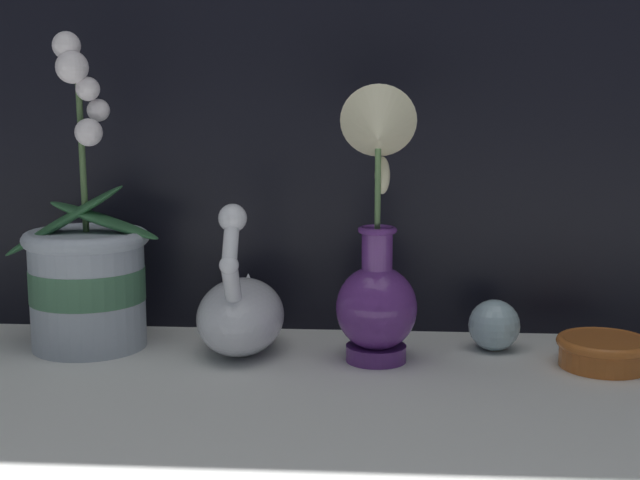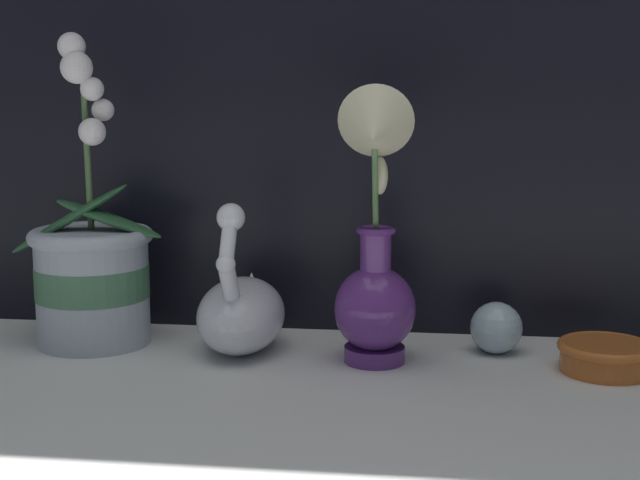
% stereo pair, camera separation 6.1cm
% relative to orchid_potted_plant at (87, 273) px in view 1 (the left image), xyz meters
% --- Properties ---
extents(ground_plane, '(2.80, 2.80, 0.00)m').
position_rel_orchid_potted_plant_xyz_m(ground_plane, '(0.33, -0.12, -0.10)').
color(ground_plane, silver).
extents(orchid_potted_plant, '(0.20, 0.16, 0.40)m').
position_rel_orchid_potted_plant_xyz_m(orchid_potted_plant, '(0.00, 0.00, 0.00)').
color(orchid_potted_plant, '#B2BCCC').
rests_on(orchid_potted_plant, ground_plane).
extents(swan_figurine, '(0.11, 0.18, 0.19)m').
position_rel_orchid_potted_plant_xyz_m(swan_figurine, '(0.20, -0.01, -0.04)').
color(swan_figurine, white).
rests_on(swan_figurine, ground_plane).
extents(blue_vase, '(0.10, 0.14, 0.33)m').
position_rel_orchid_potted_plant_xyz_m(blue_vase, '(0.37, -0.05, 0.03)').
color(blue_vase, '#602D7F').
rests_on(blue_vase, ground_plane).
extents(glass_sphere, '(0.07, 0.07, 0.07)m').
position_rel_orchid_potted_plant_xyz_m(glass_sphere, '(0.52, 0.02, -0.06)').
color(glass_sphere, silver).
rests_on(glass_sphere, ground_plane).
extents(amber_dish, '(0.11, 0.11, 0.04)m').
position_rel_orchid_potted_plant_xyz_m(amber_dish, '(0.64, -0.04, -0.08)').
color(amber_dish, '#C66628').
rests_on(amber_dish, ground_plane).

